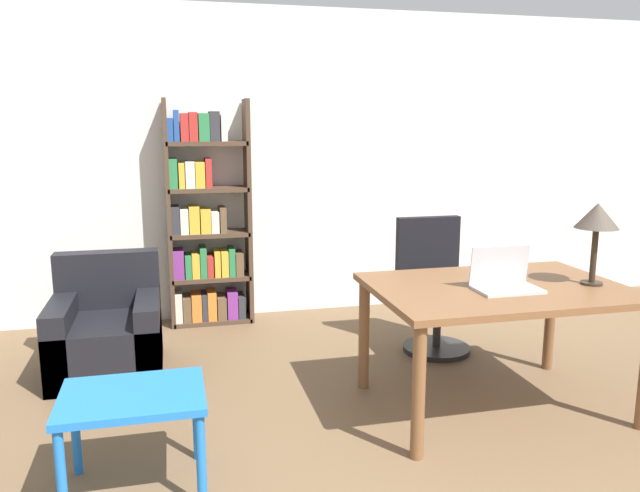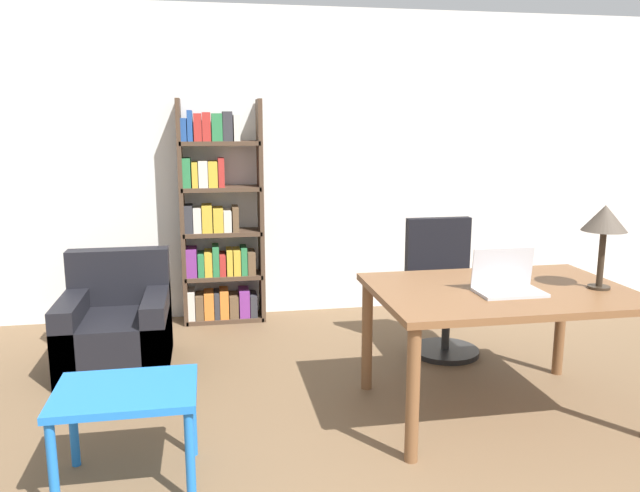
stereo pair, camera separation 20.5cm
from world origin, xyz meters
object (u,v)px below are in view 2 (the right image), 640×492
at_px(side_table_blue, 126,403).
at_px(bookshelf, 218,225).
at_px(desk, 501,304).
at_px(laptop, 507,283).
at_px(table_lamp, 605,221).
at_px(office_chair, 443,291).
at_px(armchair, 117,330).

height_order(side_table_blue, bookshelf, bookshelf).
xyz_separation_m(desk, laptop, (-0.01, -0.08, 0.15)).
bearing_deg(desk, bookshelf, 127.17).
bearing_deg(table_lamp, office_chair, 113.61).
xyz_separation_m(laptop, side_table_blue, (-2.07, -0.33, -0.40)).
xyz_separation_m(laptop, table_lamp, (0.57, -0.02, 0.34)).
bearing_deg(armchair, table_lamp, -23.58).
distance_m(armchair, bookshelf, 1.34).
height_order(office_chair, armchair, office_chair).
xyz_separation_m(armchair, bookshelf, (0.75, 0.94, 0.59)).
relative_size(laptop, side_table_blue, 0.56).
distance_m(desk, office_chair, 1.06).
bearing_deg(office_chair, table_lamp, -66.39).
height_order(table_lamp, armchair, table_lamp).
bearing_deg(side_table_blue, table_lamp, 6.72).
bearing_deg(bookshelf, office_chair, -32.71).
xyz_separation_m(table_lamp, bookshelf, (-2.15, 2.20, -0.31)).
relative_size(table_lamp, armchair, 0.61).
height_order(laptop, bookshelf, bookshelf).
height_order(desk, armchair, armchair).
relative_size(side_table_blue, bookshelf, 0.34).
bearing_deg(armchair, side_table_blue, -80.69).
distance_m(laptop, side_table_blue, 2.14).
height_order(desk, office_chair, office_chair).
distance_m(laptop, armchair, 2.70).
relative_size(desk, office_chair, 1.48).
distance_m(office_chair, armchair, 2.41).
bearing_deg(armchair, desk, -26.45).
relative_size(desk, armchair, 1.86).
distance_m(table_lamp, side_table_blue, 2.76).
bearing_deg(laptop, armchair, 151.82).
bearing_deg(side_table_blue, desk, 11.19).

